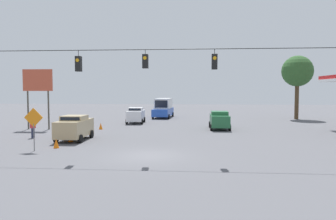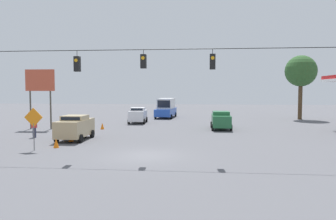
{
  "view_description": "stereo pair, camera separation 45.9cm",
  "coord_description": "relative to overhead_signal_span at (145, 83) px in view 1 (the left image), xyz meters",
  "views": [
    {
      "loc": [
        -2.89,
        19.61,
        4.04
      ],
      "look_at": [
        -0.81,
        -5.67,
        2.45
      ],
      "focal_mm": 35.0,
      "sensor_mm": 36.0,
      "label": 1
    },
    {
      "loc": [
        -3.34,
        19.57,
        4.04
      ],
      "look_at": [
        -0.81,
        -5.67,
        2.45
      ],
      "focal_mm": 35.0,
      "sensor_mm": 36.0,
      "label": 2
    }
  ],
  "objects": [
    {
      "name": "overhead_signal_span",
      "position": [
        0.0,
        0.0,
        0.0
      ],
      "size": [
        23.49,
        0.38,
        7.31
      ],
      "color": "#4C473D",
      "rests_on": "ground_plane"
    },
    {
      "name": "traffic_cone_second",
      "position": [
        6.65,
        -5.4,
        -4.08
      ],
      "size": [
        0.39,
        0.39,
        0.66
      ],
      "primitive_type": "cone",
      "color": "orange",
      "rests_on": "ground_plane"
    },
    {
      "name": "sedan_green_oncoming_far",
      "position": [
        -5.43,
        -14.6,
        -3.45
      ],
      "size": [
        2.02,
        4.28,
        1.82
      ],
      "color": "#236038",
      "rests_on": "ground_plane"
    },
    {
      "name": "traffic_cone_fourth",
      "position": [
        6.75,
        -10.72,
        -4.08
      ],
      "size": [
        0.39,
        0.39,
        0.66
      ],
      "primitive_type": "cone",
      "color": "orange",
      "rests_on": "ground_plane"
    },
    {
      "name": "box_truck_blue_withflow_deep",
      "position": [
        1.62,
        -27.8,
        -3.04
      ],
      "size": [
        2.76,
        6.4,
        2.76
      ],
      "color": "#234CB2",
      "rests_on": "ground_plane"
    },
    {
      "name": "traffic_cone_nearest",
      "position": [
        6.62,
        -2.65,
        -4.08
      ],
      "size": [
        0.39,
        0.39,
        0.66
      ],
      "primitive_type": "cone",
      "color": "orange",
      "rests_on": "ground_plane"
    },
    {
      "name": "traffic_cone_third",
      "position": [
        6.74,
        -8.24,
        -4.08
      ],
      "size": [
        0.39,
        0.39,
        0.66
      ],
      "primitive_type": "cone",
      "color": "orange",
      "rests_on": "ground_plane"
    },
    {
      "name": "pedestrian",
      "position": [
        10.58,
        -7.12,
        -3.53
      ],
      "size": [
        0.4,
        0.28,
        1.74
      ],
      "color": "#2D334C",
      "rests_on": "ground_plane"
    },
    {
      "name": "work_zone_sign",
      "position": [
        7.63,
        -1.54,
        -2.42
      ],
      "size": [
        1.27,
        0.06,
        2.84
      ],
      "color": "slate",
      "rests_on": "ground_plane"
    },
    {
      "name": "traffic_cone_fifth",
      "position": [
        6.61,
        -13.32,
        -4.08
      ],
      "size": [
        0.39,
        0.39,
        0.66
      ],
      "primitive_type": "cone",
      "color": "orange",
      "rests_on": "ground_plane"
    },
    {
      "name": "roadside_billboard",
      "position": [
        12.92,
        -12.88,
        -0.02
      ],
      "size": [
        3.08,
        0.16,
        6.08
      ],
      "color": "#4C473D",
      "rests_on": "ground_plane"
    },
    {
      "name": "sedan_white_withflow_far",
      "position": [
        4.16,
        -19.67,
        -3.43
      ],
      "size": [
        2.13,
        3.94,
        1.88
      ],
      "color": "silver",
      "rests_on": "ground_plane"
    },
    {
      "name": "tree_horizon_left",
      "position": [
        -16.74,
        -26.75,
        2.05
      ],
      "size": [
        4.17,
        4.17,
        8.63
      ],
      "color": "#4C3823",
      "rests_on": "ground_plane"
    },
    {
      "name": "sedan_tan_parked_shoulder",
      "position": [
        6.66,
        -6.23,
        -3.38
      ],
      "size": [
        2.14,
        4.19,
        1.97
      ],
      "color": "tan",
      "rests_on": "ground_plane"
    },
    {
      "name": "ground_plane",
      "position": [
        -0.01,
        -0.6,
        -4.41
      ],
      "size": [
        140.0,
        140.0,
        0.0
      ],
      "primitive_type": "plane",
      "color": "#56565B"
    }
  ]
}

